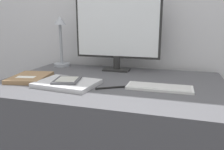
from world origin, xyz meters
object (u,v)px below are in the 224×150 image
(monitor, at_px, (117,29))
(notebook, at_px, (30,77))
(pen, at_px, (111,88))
(ereader, at_px, (67,80))
(desk_lamp, at_px, (61,39))
(keyboard, at_px, (159,87))
(laptop, at_px, (67,83))

(monitor, height_order, notebook, monitor)
(monitor, bearing_deg, pen, -78.86)
(monitor, xyz_separation_m, pen, (0.08, -0.41, -0.26))
(ereader, relative_size, desk_lamp, 0.49)
(monitor, relative_size, notebook, 2.04)
(keyboard, relative_size, desk_lamp, 0.87)
(ereader, distance_m, desk_lamp, 0.55)
(monitor, height_order, desk_lamp, monitor)
(desk_lamp, relative_size, pen, 2.69)
(keyboard, bearing_deg, monitor, 131.33)
(monitor, xyz_separation_m, desk_lamp, (-0.42, 0.03, -0.07))
(keyboard, xyz_separation_m, desk_lamp, (-0.72, 0.38, 0.19))
(keyboard, distance_m, ereader, 0.45)
(monitor, xyz_separation_m, notebook, (-0.40, -0.37, -0.25))
(monitor, distance_m, desk_lamp, 0.43)
(pen, bearing_deg, desk_lamp, 138.86)
(keyboard, height_order, notebook, notebook)
(desk_lamp, distance_m, pen, 0.69)
(ereader, bearing_deg, laptop, -68.74)
(laptop, xyz_separation_m, desk_lamp, (-0.28, 0.45, 0.18))
(laptop, relative_size, notebook, 1.15)
(ereader, xyz_separation_m, notebook, (-0.25, 0.04, -0.02))
(laptop, distance_m, pen, 0.22)
(monitor, xyz_separation_m, laptop, (-0.14, -0.42, -0.26))
(ereader, bearing_deg, desk_lamp, 121.91)
(monitor, bearing_deg, laptop, -109.09)
(ereader, height_order, pen, ereader)
(notebook, height_order, pen, notebook)
(pen, bearing_deg, monitor, 101.14)
(keyboard, relative_size, laptop, 0.99)
(pen, bearing_deg, laptop, -177.39)
(monitor, height_order, keyboard, monitor)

